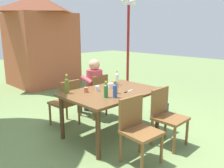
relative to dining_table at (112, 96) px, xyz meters
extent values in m
plane|color=#6B844C|center=(0.00, 0.00, -0.67)|extent=(24.00, 24.00, 0.00)
cube|color=brown|center=(0.00, 0.00, 0.07)|extent=(1.56, 1.04, 0.04)
cylinder|color=#4C311A|center=(-0.70, -0.44, -0.31)|extent=(0.07, 0.07, 0.72)
cylinder|color=#4C311A|center=(0.70, -0.44, -0.31)|extent=(0.07, 0.07, 0.72)
cylinder|color=#4C311A|center=(-0.70, 0.44, -0.31)|extent=(0.07, 0.07, 0.72)
cylinder|color=#4C311A|center=(0.70, 0.44, -0.31)|extent=(0.07, 0.07, 0.72)
cube|color=brown|center=(0.35, 0.90, -0.24)|extent=(0.47, 0.47, 0.04)
cube|color=brown|center=(0.36, 0.70, -0.01)|extent=(0.42, 0.07, 0.42)
cylinder|color=brown|center=(0.53, 1.10, -0.46)|extent=(0.04, 0.04, 0.41)
cylinder|color=brown|center=(0.15, 1.08, -0.46)|extent=(0.04, 0.04, 0.41)
cylinder|color=brown|center=(0.55, 0.72, -0.46)|extent=(0.04, 0.04, 0.41)
cylinder|color=brown|center=(0.17, 0.70, -0.46)|extent=(0.04, 0.04, 0.41)
cube|color=brown|center=(-0.35, 0.90, -0.24)|extent=(0.46, 0.46, 0.04)
cube|color=brown|center=(-0.34, 0.70, -0.01)|extent=(0.42, 0.06, 0.42)
cylinder|color=brown|center=(-0.17, 1.10, -0.46)|extent=(0.04, 0.04, 0.41)
cylinder|color=brown|center=(-0.55, 1.08, -0.46)|extent=(0.04, 0.04, 0.41)
cylinder|color=brown|center=(-0.15, 0.72, -0.46)|extent=(0.04, 0.04, 0.41)
cylinder|color=brown|center=(-0.53, 0.70, -0.46)|extent=(0.04, 0.04, 0.41)
cube|color=brown|center=(0.35, -0.90, -0.24)|extent=(0.45, 0.45, 0.04)
cube|color=brown|center=(0.35, -0.70, -0.01)|extent=(0.42, 0.05, 0.42)
cylinder|color=brown|center=(0.16, -1.09, -0.46)|extent=(0.04, 0.04, 0.41)
cylinder|color=brown|center=(0.54, -1.09, -0.46)|extent=(0.04, 0.04, 0.41)
cylinder|color=brown|center=(0.16, -0.71, -0.46)|extent=(0.04, 0.04, 0.41)
cylinder|color=brown|center=(0.54, -0.71, -0.46)|extent=(0.04, 0.04, 0.41)
cube|color=brown|center=(-0.35, -0.90, -0.24)|extent=(0.47, 0.47, 0.04)
cube|color=brown|center=(-0.34, -0.70, -0.01)|extent=(0.42, 0.07, 0.42)
cylinder|color=brown|center=(-0.55, -1.08, -0.46)|extent=(0.04, 0.04, 0.41)
cylinder|color=brown|center=(-0.17, -1.10, -0.46)|extent=(0.04, 0.04, 0.41)
cylinder|color=brown|center=(-0.53, -0.70, -0.46)|extent=(0.04, 0.04, 0.41)
cylinder|color=brown|center=(-0.15, -0.72, -0.46)|extent=(0.04, 0.04, 0.41)
cylinder|color=#B7424C|center=(0.35, 0.85, 0.04)|extent=(0.32, 0.32, 0.52)
sphere|color=tan|center=(0.35, 0.85, 0.40)|extent=(0.22, 0.22, 0.22)
cylinder|color=#383847|center=(0.44, 1.05, -0.22)|extent=(0.14, 0.40, 0.14)
cylinder|color=#383847|center=(0.44, 1.25, -0.44)|extent=(0.11, 0.11, 0.45)
cylinder|color=#B7424C|center=(0.54, 0.85, 0.12)|extent=(0.09, 0.31, 0.16)
cylinder|color=#383847|center=(0.26, 1.05, -0.22)|extent=(0.14, 0.40, 0.14)
cylinder|color=#383847|center=(0.26, 1.25, -0.44)|extent=(0.11, 0.11, 0.45)
cylinder|color=#B7424C|center=(0.16, 0.85, 0.12)|extent=(0.09, 0.31, 0.16)
cylinder|color=#996019|center=(-0.05, -0.13, 0.17)|extent=(0.06, 0.06, 0.16)
cone|color=#996019|center=(-0.05, -0.13, 0.26)|extent=(0.06, 0.06, 0.02)
cylinder|color=#996019|center=(-0.05, -0.13, 0.29)|extent=(0.03, 0.03, 0.02)
cylinder|color=yellow|center=(-0.05, -0.13, 0.31)|extent=(0.03, 0.03, 0.02)
cylinder|color=white|center=(0.39, 0.27, 0.18)|extent=(0.06, 0.06, 0.19)
cone|color=white|center=(0.39, 0.27, 0.29)|extent=(0.06, 0.06, 0.03)
cylinder|color=white|center=(0.39, 0.27, 0.32)|extent=(0.03, 0.03, 0.03)
cylinder|color=yellow|center=(0.39, 0.27, 0.34)|extent=(0.03, 0.03, 0.02)
cylinder|color=#287A38|center=(-0.32, -0.20, 0.18)|extent=(0.06, 0.06, 0.18)
cone|color=#287A38|center=(-0.32, -0.20, 0.28)|extent=(0.06, 0.06, 0.02)
cylinder|color=#287A38|center=(-0.32, -0.20, 0.30)|extent=(0.03, 0.03, 0.02)
cylinder|color=yellow|center=(-0.32, -0.20, 0.33)|extent=(0.03, 0.03, 0.02)
cylinder|color=#566623|center=(-0.59, 0.42, 0.20)|extent=(0.06, 0.06, 0.22)
cone|color=#566623|center=(-0.59, 0.42, 0.32)|extent=(0.06, 0.06, 0.03)
cylinder|color=#566623|center=(-0.59, 0.42, 0.35)|extent=(0.03, 0.03, 0.03)
cylinder|color=yellow|center=(-0.59, 0.42, 0.38)|extent=(0.03, 0.03, 0.02)
cylinder|color=#2D56A3|center=(-0.23, -0.29, 0.18)|extent=(0.06, 0.06, 0.19)
cone|color=#2D56A3|center=(-0.23, -0.29, 0.29)|extent=(0.06, 0.06, 0.03)
cylinder|color=#2D56A3|center=(-0.23, -0.29, 0.31)|extent=(0.03, 0.03, 0.03)
cylinder|color=yellow|center=(-0.23, -0.29, 0.33)|extent=(0.03, 0.03, 0.02)
cylinder|color=white|center=(0.14, 0.18, 0.13)|extent=(0.08, 0.08, 0.08)
cylinder|color=#B2B7BC|center=(0.26, 0.16, 0.14)|extent=(0.07, 0.07, 0.11)
cylinder|color=silver|center=(-0.16, 0.19, 0.13)|extent=(0.07, 0.07, 0.08)
cylinder|color=#BC6B47|center=(-0.34, 0.25, 0.13)|extent=(0.07, 0.07, 0.08)
cube|color=silver|center=(0.21, -0.20, 0.09)|extent=(0.18, 0.05, 0.01)
cube|color=black|center=(0.10, -0.22, 0.09)|extent=(0.08, 0.03, 0.01)
cube|color=#2D4784|center=(1.40, -0.02, -0.45)|extent=(0.33, 0.17, 0.44)
cube|color=navy|center=(1.40, -0.14, -0.53)|extent=(0.23, 0.06, 0.19)
cube|color=#B25638|center=(1.11, 4.34, 0.46)|extent=(1.81, 1.75, 2.25)
pyramid|color=brown|center=(1.11, 4.34, 1.86)|extent=(2.09, 2.01, 0.55)
cylinder|color=maroon|center=(2.87, 2.19, 0.56)|extent=(0.08, 0.08, 2.46)
sphere|color=white|center=(2.69, 2.19, 1.90)|extent=(0.20, 0.20, 0.20)
sphere|color=white|center=(3.05, 2.19, 1.90)|extent=(0.20, 0.20, 0.20)
camera|label=1|loc=(-2.60, -2.62, 1.06)|focal=37.32mm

